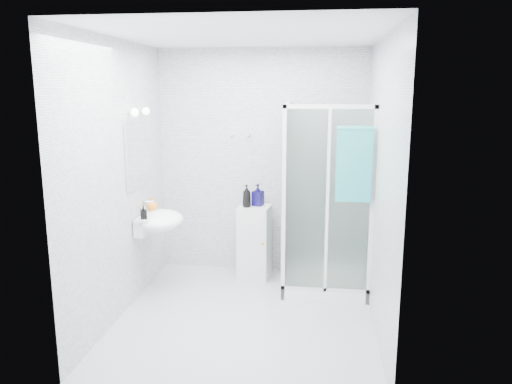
# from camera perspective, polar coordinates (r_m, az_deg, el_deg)

# --- Properties ---
(room) EXTENTS (2.40, 2.60, 2.60)m
(room) POSITION_cam_1_polar(r_m,az_deg,el_deg) (4.54, -1.18, 0.98)
(room) COLOR silver
(room) RESTS_ON ground
(shower_enclosure) EXTENTS (0.90, 0.95, 2.00)m
(shower_enclosure) POSITION_cam_1_polar(r_m,az_deg,el_deg) (5.45, 7.07, -6.53)
(shower_enclosure) COLOR white
(shower_enclosure) RESTS_ON ground
(wall_basin) EXTENTS (0.46, 0.56, 0.35)m
(wall_basin) POSITION_cam_1_polar(r_m,az_deg,el_deg) (5.31, -11.05, -3.24)
(wall_basin) COLOR white
(wall_basin) RESTS_ON ground
(mirror) EXTENTS (0.02, 0.60, 0.70)m
(mirror) POSITION_cam_1_polar(r_m,az_deg,el_deg) (5.24, -13.42, 4.32)
(mirror) COLOR white
(mirror) RESTS_ON room
(vanity_lights) EXTENTS (0.10, 0.40, 0.08)m
(vanity_lights) POSITION_cam_1_polar(r_m,az_deg,el_deg) (5.19, -13.13, 8.92)
(vanity_lights) COLOR silver
(vanity_lights) RESTS_ON room
(wall_hooks) EXTENTS (0.23, 0.06, 0.03)m
(wall_hooks) POSITION_cam_1_polar(r_m,az_deg,el_deg) (5.76, -1.84, 6.48)
(wall_hooks) COLOR silver
(wall_hooks) RESTS_ON room
(storage_cabinet) EXTENTS (0.38, 0.39, 0.84)m
(storage_cabinet) POSITION_cam_1_polar(r_m,az_deg,el_deg) (5.75, -0.17, -5.72)
(storage_cabinet) COLOR silver
(storage_cabinet) RESTS_ON ground
(hand_towel) EXTENTS (0.34, 0.05, 0.73)m
(hand_towel) POSITION_cam_1_polar(r_m,az_deg,el_deg) (4.84, 11.15, 3.30)
(hand_towel) COLOR teal
(hand_towel) RESTS_ON shower_enclosure
(shampoo_bottle_a) EXTENTS (0.13, 0.13, 0.25)m
(shampoo_bottle_a) POSITION_cam_1_polar(r_m,az_deg,el_deg) (5.58, -1.07, -0.45)
(shampoo_bottle_a) COLOR black
(shampoo_bottle_a) RESTS_ON storage_cabinet
(shampoo_bottle_b) EXTENTS (0.14, 0.14, 0.25)m
(shampoo_bottle_b) POSITION_cam_1_polar(r_m,az_deg,el_deg) (5.65, 0.22, -0.34)
(shampoo_bottle_b) COLOR #100B43
(shampoo_bottle_b) RESTS_ON storage_cabinet
(soap_dispenser_orange) EXTENTS (0.15, 0.15, 0.15)m
(soap_dispenser_orange) POSITION_cam_1_polar(r_m,az_deg,el_deg) (5.46, -11.81, -1.31)
(soap_dispenser_orange) COLOR orange
(soap_dispenser_orange) RESTS_ON wall_basin
(soap_dispenser_black) EXTENTS (0.08, 0.08, 0.14)m
(soap_dispenser_black) POSITION_cam_1_polar(r_m,az_deg,el_deg) (5.13, -12.73, -2.28)
(soap_dispenser_black) COLOR black
(soap_dispenser_black) RESTS_ON wall_basin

